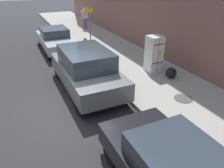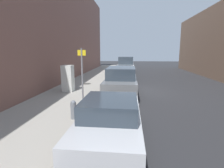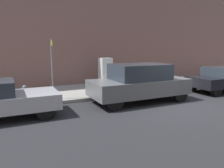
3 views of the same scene
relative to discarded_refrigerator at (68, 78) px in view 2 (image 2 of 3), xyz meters
name	(u,v)px [view 2 (image 2 of 3)]	position (x,y,z in m)	size (l,w,h in m)	color
ground_plane	(135,91)	(4.42, 1.32, -1.01)	(80.00, 80.00, 0.00)	#28282B
sidewalk_slab	(81,88)	(0.45, 1.32, -0.93)	(3.90, 44.00, 0.15)	#9E998E
building_facade_near	(35,17)	(-2.65, 1.32, 4.12)	(2.31, 39.60, 10.26)	#7F564C
discarded_refrigerator	(68,78)	(0.00, 0.00, 0.00)	(0.67, 0.68, 1.72)	silver
manhole_cover	(86,84)	(0.51, 2.79, -0.85)	(0.70, 0.70, 0.02)	#47443F
street_sign_post	(82,76)	(1.94, -3.45, 0.66)	(0.36, 0.07, 2.73)	slate
fire_hydrant	(73,109)	(1.89, -4.65, -0.48)	(0.22, 0.22, 0.74)	slate
trash_bag	(70,84)	(-0.25, 1.08, -0.61)	(0.50, 0.50, 0.50)	black
parked_sedan_silver	(111,118)	(3.47, -5.83, -0.30)	(1.79, 4.38, 1.37)	silver
parked_suv_gray	(121,81)	(3.47, 0.17, -0.11)	(1.97, 4.56, 1.75)	slate
parked_sedan_dark	(124,73)	(3.47, 6.05, -0.29)	(1.84, 4.69, 1.39)	black
parked_van_white	(126,65)	(3.47, 11.43, 0.03)	(2.01, 5.09, 2.12)	silver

